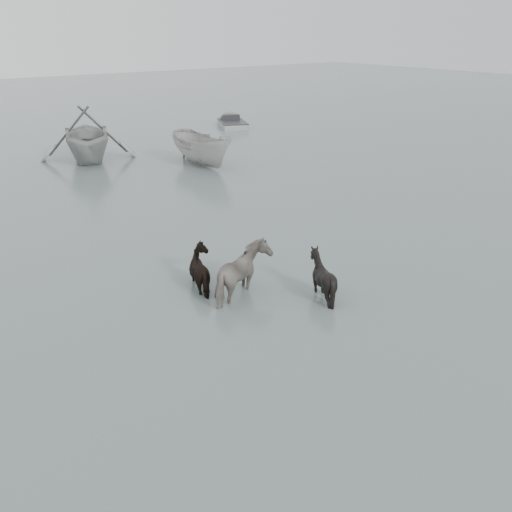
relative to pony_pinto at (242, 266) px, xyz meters
name	(u,v)px	position (x,y,z in m)	size (l,w,h in m)	color
ground	(277,305)	(0.38, -0.95, -0.82)	(140.00, 140.00, 0.00)	#505F5A
pony_pinto	(242,266)	(0.00, 0.00, 0.00)	(0.89, 1.95, 1.65)	black
pony_dark	(206,262)	(-0.41, 1.05, -0.15)	(1.33, 1.14, 1.34)	black
pony_black	(322,270)	(1.63, -1.20, -0.12)	(1.14, 1.28, 1.41)	black
rowboat_trail	(86,132)	(2.76, 17.33, 0.64)	(4.78, 5.54, 2.92)	#949694
boat_small	(202,147)	(6.87, 13.05, 0.06)	(1.72, 4.58, 1.77)	#AEAEAA
skiff_port	(233,121)	(14.40, 21.44, -0.45)	(4.29, 1.60, 0.75)	gray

